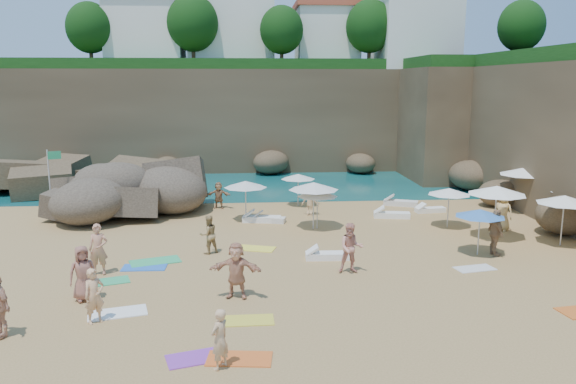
{
  "coord_description": "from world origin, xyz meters",
  "views": [
    {
      "loc": [
        0.08,
        -22.5,
        7.03
      ],
      "look_at": [
        2.0,
        3.0,
        2.0
      ],
      "focal_mm": 35.0,
      "sensor_mm": 36.0,
      "label": 1
    }
  ],
  "objects": [
    {
      "name": "ground",
      "position": [
        0.0,
        0.0,
        0.0
      ],
      "size": [
        120.0,
        120.0,
        0.0
      ],
      "primitive_type": "plane",
      "color": "tan",
      "rests_on": "ground"
    },
    {
      "name": "seawater",
      "position": [
        0.0,
        30.0,
        0.0
      ],
      "size": [
        120.0,
        120.0,
        0.0
      ],
      "primitive_type": "plane",
      "color": "#0C4751",
      "rests_on": "ground"
    },
    {
      "name": "cliff_back",
      "position": [
        2.0,
        25.0,
        4.0
      ],
      "size": [
        44.0,
        8.0,
        8.0
      ],
      "primitive_type": "cube",
      "color": "brown",
      "rests_on": "ground"
    },
    {
      "name": "cliff_corner",
      "position": [
        17.0,
        20.0,
        4.0
      ],
      "size": [
        10.0,
        12.0,
        8.0
      ],
      "primitive_type": "cube",
      "color": "brown",
      "rests_on": "ground"
    },
    {
      "name": "rock_promontory",
      "position": [
        -11.0,
        16.0,
        0.0
      ],
      "size": [
        12.0,
        7.0,
        2.0
      ],
      "primitive_type": null,
      "color": "brown",
      "rests_on": "ground"
    },
    {
      "name": "clifftop_buildings",
      "position": [
        2.96,
        25.79,
        11.24
      ],
      "size": [
        28.48,
        9.48,
        7.0
      ],
      "color": "white",
      "rests_on": "cliff_back"
    },
    {
      "name": "clifftop_trees",
      "position": [
        4.78,
        19.52,
        11.26
      ],
      "size": [
        35.6,
        23.82,
        4.4
      ],
      "color": "#11380F",
      "rests_on": "ground"
    },
    {
      "name": "marina_masts",
      "position": [
        -16.5,
        30.0,
        3.0
      ],
      "size": [
        3.1,
        0.1,
        6.0
      ],
      "color": "white",
      "rests_on": "ground"
    },
    {
      "name": "rock_outcrop",
      "position": [
        -6.58,
        7.34,
        0.0
      ],
      "size": [
        7.43,
        5.87,
        2.79
      ],
      "primitive_type": null,
      "rotation": [
        0.0,
        0.0,
        0.1
      ],
      "color": "brown",
      "rests_on": "ground"
    },
    {
      "name": "flag_pole",
      "position": [
        -10.03,
        7.05,
        2.3
      ],
      "size": [
        0.68,
        0.3,
        3.61
      ],
      "color": "silver",
      "rests_on": "ground"
    },
    {
      "name": "parasol_0",
      "position": [
        0.03,
        5.63,
        1.91
      ],
      "size": [
        2.2,
        2.2,
        2.08
      ],
      "color": "silver",
      "rests_on": "ground"
    },
    {
      "name": "parasol_1",
      "position": [
        3.03,
        9.01,
        1.71
      ],
      "size": [
        1.97,
        1.97,
        1.86
      ],
      "color": "silver",
      "rests_on": "ground"
    },
    {
      "name": "parasol_2",
      "position": [
        3.49,
        3.89,
        1.73
      ],
      "size": [
        1.99,
        1.99,
        1.88
      ],
      "color": "silver",
      "rests_on": "ground"
    },
    {
      "name": "parasol_3",
      "position": [
        9.9,
        3.57,
        1.8
      ],
      "size": [
        2.07,
        2.07,
        1.96
      ],
      "color": "silver",
      "rests_on": "ground"
    },
    {
      "name": "parasol_4",
      "position": [
        16.03,
        3.39,
        1.89
      ],
      "size": [
        2.18,
        2.18,
        2.06
      ],
      "color": "silver",
      "rests_on": "ground"
    },
    {
      "name": "parasol_5",
      "position": [
        3.3,
        3.84,
        2.1
      ],
      "size": [
        2.42,
        2.42,
        2.29
      ],
      "color": "silver",
      "rests_on": "ground"
    },
    {
      "name": "parasol_7",
      "position": [
        11.28,
        1.4,
        2.26
      ],
      "size": [
        2.6,
        2.6,
        2.46
      ],
      "color": "silver",
      "rests_on": "ground"
    },
    {
      "name": "parasol_8",
      "position": [
        15.1,
        6.43,
        2.28
      ],
      "size": [
        2.63,
        2.63,
        2.49
      ],
      "color": "silver",
      "rests_on": "ground"
    },
    {
      "name": "parasol_10",
      "position": [
        9.59,
        -0.86,
        1.77
      ],
      "size": [
        2.04,
        2.04,
        1.93
      ],
      "color": "silver",
      "rests_on": "ground"
    },
    {
      "name": "parasol_11",
      "position": [
        13.77,
        0.2,
        2.04
      ],
      "size": [
        2.35,
        2.35,
        2.22
      ],
      "color": "silver",
      "rests_on": "ground"
    },
    {
      "name": "lounger_0",
      "position": [
        0.83,
        5.34,
        0.15
      ],
      "size": [
        2.01,
        0.95,
        0.3
      ],
      "primitive_type": "cube",
      "rotation": [
        0.0,
        0.0,
        -0.17
      ],
      "color": "white",
      "rests_on": "ground"
    },
    {
      "name": "lounger_1",
      "position": [
        8.97,
        8.59,
        0.15
      ],
      "size": [
        2.03,
        1.31,
        0.3
      ],
      "primitive_type": "cube",
      "rotation": [
        0.0,
        0.0,
        -0.38
      ],
      "color": "silver",
      "rests_on": "ground"
    },
    {
      "name": "lounger_2",
      "position": [
        7.69,
        5.74,
        0.15
      ],
      "size": [
        1.96,
        0.93,
        0.29
      ],
      "primitive_type": "cube",
      "rotation": [
        0.0,
        0.0,
        -0.17
      ],
      "color": "white",
      "rests_on": "ground"
    },
    {
      "name": "lounger_3",
      "position": [
        1.18,
        5.28,
        0.13
      ],
      "size": [
        1.81,
        1.06,
        0.27
      ],
      "primitive_type": "cube",
      "rotation": [
        0.0,
        0.0,
        -0.31
      ],
      "color": "silver",
      "rests_on": "ground"
    },
    {
      "name": "lounger_4",
      "position": [
        10.13,
        6.83,
        0.13
      ],
      "size": [
        1.71,
        0.77,
        0.26
      ],
      "primitive_type": "cube",
      "rotation": [
        0.0,
        0.0,
        0.14
      ],
      "color": "white",
      "rests_on": "ground"
    },
    {
      "name": "lounger_5",
      "position": [
        3.29,
        -0.98,
        0.14
      ],
      "size": [
        1.76,
        0.65,
        0.27
      ],
      "primitive_type": "cube",
      "rotation": [
        0.0,
        0.0,
        -0.04
      ],
      "color": "white",
      "rests_on": "ground"
    },
    {
      "name": "towel_2",
      "position": [
        -0.17,
        -9.09,
        0.01
      ],
      "size": [
        1.76,
        1.02,
        0.03
      ],
      "primitive_type": "cube",
      "rotation": [
        0.0,
        0.0,
        -0.11
      ],
      "color": "orange",
      "rests_on": "ground"
    },
    {
      "name": "towel_3",
      "position": [
        -3.59,
        -0.83,
        0.02
      ],
      "size": [
        2.16,
        1.55,
        0.03
      ],
      "primitive_type": "cube",
      "rotation": [
        0.0,
        0.0,
        0.33
      ],
      "color": "#32AF6D",
      "rests_on": "ground"
    },
    {
      "name": "towel_4",
      "position": [
        0.03,
        -6.73,
        0.01
      ],
      "size": [
        1.63,
        0.83,
        0.03
      ],
      "primitive_type": "cube",
      "rotation": [
        0.0,
        0.0,
        0.02
      ],
      "color": "yellow",
      "rests_on": "ground"
    },
    {
      "name": "towel_5",
      "position": [
        -3.95,
        -5.88,
        0.02
      ],
      "size": [
        1.92,
        1.29,
        0.03
      ],
      "primitive_type": "cube",
      "rotation": [
        0.0,
        0.0,
        0.25
      ],
      "color": "white",
      "rests_on": "ground"
    },
    {
      "name": "towel_6",
      "position": [
        -1.22,
        -8.93,
        0.01
      ],
      "size": [
        1.8,
        1.25,
        0.03
      ],
      "primitive_type": "cube",
      "rotation": [
        0.0,
        0.0,
        0.29
      ],
      "color": "purple",
      "rests_on": "ground"
    },
    {
      "name": "towel_8",
      "position": [
        -3.89,
        -1.54,
        0.01
      ],
      "size": [
        1.69,
        0.87,
        0.03
      ],
      "primitive_type": "cube",
      "rotation": [
        0.0,
        0.0,
        -0.02
      ],
      "color": "blue",
      "rests_on": "ground"
    },
    {
      "name": "towel_11",
      "position": [
        -4.99,
        -3.04,
        0.01
      ],
      "size": [
        1.79,
        1.28,
        0.03
      ],
      "primitive_type": "cube",
      "rotation": [
        0.0,
        0.0,
        0.32
      ],
      "color": "#31AC6C",
      "rests_on": "ground"
    },
    {
      "name": "towel_12",
      "position": [
        0.4,
        0.65,
        0.01
      ],
      "size": [
        1.87,
        1.32,
        0.03
      ],
      "primitive_type": "cube",
      "rotation": [
        0.0,
        0.0,
        -0.3
      ],
      "color": "#FCEC42",
      "rests_on": "ground"
    },
    {
      "name": "towel_13",
      "position": [
        8.75,
        -2.61,
        0.01
      ],
      "size": [
        1.64,
        1.04,
        0.03
      ],
      "primitive_type": "cube",
      "rotation": [
        0.0,
        0.0,
        0.2
      ],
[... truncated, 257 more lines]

